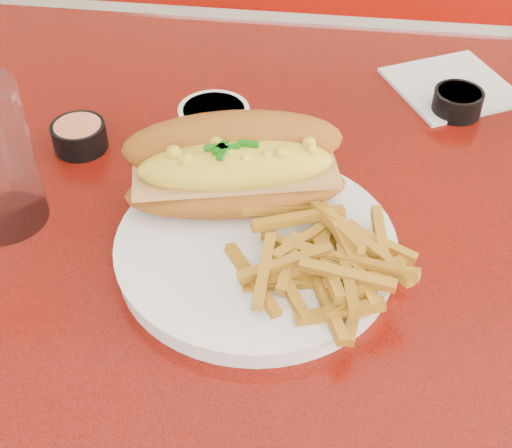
# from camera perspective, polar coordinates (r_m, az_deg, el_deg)

# --- Properties ---
(diner_table) EXTENTS (1.23, 0.83, 0.77)m
(diner_table) POSITION_cam_1_polar(r_m,az_deg,el_deg) (0.82, 5.39, -7.35)
(diner_table) COLOR red
(diner_table) RESTS_ON ground
(booth_bench_far) EXTENTS (1.20, 0.51, 0.90)m
(booth_bench_far) POSITION_cam_1_polar(r_m,az_deg,el_deg) (1.64, 6.54, 7.00)
(booth_bench_far) COLOR #9E150A
(booth_bench_far) RESTS_ON ground
(dinner_plate) EXTENTS (0.33, 0.33, 0.02)m
(dinner_plate) POSITION_cam_1_polar(r_m,az_deg,el_deg) (0.65, 0.00, -1.94)
(dinner_plate) COLOR white
(dinner_plate) RESTS_ON diner_table
(mac_hoagie) EXTENTS (0.23, 0.15, 0.09)m
(mac_hoagie) POSITION_cam_1_polar(r_m,az_deg,el_deg) (0.66, -1.70, 4.65)
(mac_hoagie) COLOR #A65C1A
(mac_hoagie) RESTS_ON dinner_plate
(fries_pile) EXTENTS (0.15, 0.15, 0.04)m
(fries_pile) POSITION_cam_1_polar(r_m,az_deg,el_deg) (0.61, 4.97, -2.55)
(fries_pile) COLOR gold
(fries_pile) RESTS_ON dinner_plate
(fork) EXTENTS (0.02, 0.13, 0.00)m
(fork) POSITION_cam_1_polar(r_m,az_deg,el_deg) (0.67, -3.01, 0.41)
(fork) COLOR silver
(fork) RESTS_ON dinner_plate
(gravy_ramekin) EXTENTS (0.08, 0.08, 0.04)m
(gravy_ramekin) POSITION_cam_1_polar(r_m,az_deg,el_deg) (0.78, -3.35, 7.98)
(gravy_ramekin) COLOR white
(gravy_ramekin) RESTS_ON diner_table
(sauce_cup_left) EXTENTS (0.07, 0.07, 0.03)m
(sauce_cup_left) POSITION_cam_1_polar(r_m,az_deg,el_deg) (0.80, -13.95, 6.91)
(sauce_cup_left) COLOR black
(sauce_cup_left) RESTS_ON diner_table
(sauce_cup_right) EXTENTS (0.07, 0.07, 0.03)m
(sauce_cup_right) POSITION_cam_1_polar(r_m,az_deg,el_deg) (0.86, 15.83, 9.44)
(sauce_cup_right) COLOR black
(sauce_cup_right) RESTS_ON diner_table
(paper_napkin) EXTENTS (0.18, 0.18, 0.00)m
(paper_napkin) POSITION_cam_1_polar(r_m,az_deg,el_deg) (0.92, 15.37, 10.58)
(paper_napkin) COLOR silver
(paper_napkin) RESTS_ON diner_table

